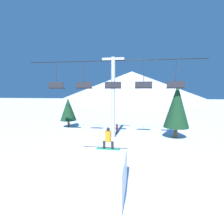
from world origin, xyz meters
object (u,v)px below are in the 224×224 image
at_px(snow_ramp, 99,175).
at_px(pine_tree_near, 177,106).
at_px(snowboarder, 108,139).

relative_size(snow_ramp, pine_tree_near, 0.58).
bearing_deg(snow_ramp, pine_tree_near, 61.87).
height_order(snowboarder, pine_tree_near, pine_tree_near).
distance_m(snowboarder, pine_tree_near, 11.93).
distance_m(snow_ramp, snowboarder, 2.11).
bearing_deg(snow_ramp, snowboarder, 79.02).
relative_size(snow_ramp, snowboarder, 2.46).
bearing_deg(pine_tree_near, snowboarder, -120.13).
height_order(snow_ramp, snowboarder, snowboarder).
distance_m(snow_ramp, pine_tree_near, 13.48).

